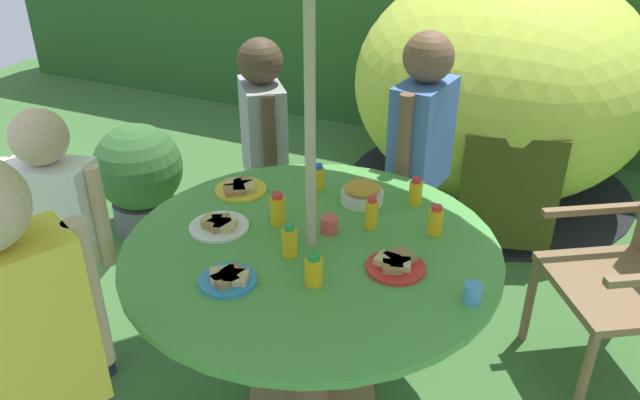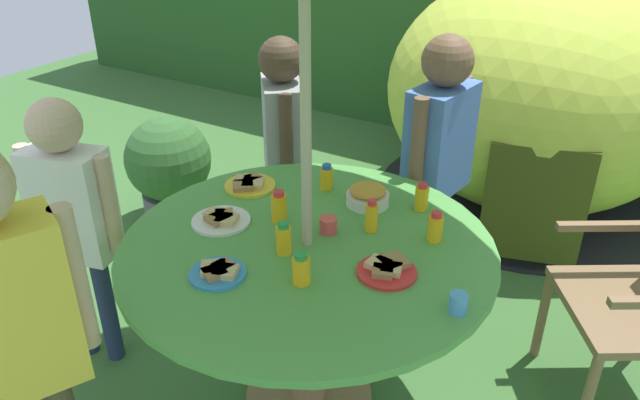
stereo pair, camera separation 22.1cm
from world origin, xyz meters
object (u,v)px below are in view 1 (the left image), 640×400
object	(u,v)px
child_in_blue_shirt	(422,136)
child_in_yellow_shirt	(16,334)
plate_far_right	(228,278)
plate_center_back	(219,225)
juice_bottle_center_front	(435,221)
plate_near_right	(396,264)
juice_bottle_mid_left	(318,177)
potted_plant	(139,174)
dome_tent	(500,84)
cup_near	(329,224)
plate_far_left	(240,188)
juice_bottle_spot_a	(372,213)
child_in_white_shirt	(58,219)
garden_table	(311,282)
child_in_grey_shirt	(263,132)
juice_bottle_back_edge	(314,270)
juice_bottle_near_left	(416,192)
cup_far	(473,293)
snack_bowl	(362,193)
juice_bottle_front_edge	(289,241)
juice_bottle_mid_right	(278,210)

from	to	relation	value
child_in_blue_shirt	child_in_yellow_shirt	distance (m)	1.86
child_in_blue_shirt	plate_far_right	bearing A→B (deg)	-4.60
plate_center_back	juice_bottle_center_front	xyz separation A→B (m)	(0.73, 0.29, 0.04)
plate_near_right	juice_bottle_mid_left	size ratio (longest dim) A/B	1.88
potted_plant	child_in_yellow_shirt	world-z (taller)	child_in_yellow_shirt
dome_tent	plate_center_back	distance (m)	2.34
plate_near_right	cup_near	xyz separation A→B (m)	(-0.29, 0.12, 0.02)
dome_tent	potted_plant	size ratio (longest dim) A/B	3.55
plate_far_left	juice_bottle_spot_a	distance (m)	0.59
plate_far_right	juice_bottle_center_front	world-z (taller)	juice_bottle_center_front
juice_bottle_center_front	juice_bottle_spot_a	bearing A→B (deg)	-166.36
child_in_white_shirt	child_in_yellow_shirt	size ratio (longest dim) A/B	0.87
plate_far_right	juice_bottle_center_front	xyz separation A→B (m)	(0.52, 0.56, 0.04)
potted_plant	juice_bottle_spot_a	xyz separation A→B (m)	(1.64, -0.63, 0.46)
garden_table	child_in_blue_shirt	xyz separation A→B (m)	(0.13, 0.91, 0.25)
child_in_grey_shirt	plate_center_back	distance (m)	0.82
plate_center_back	juice_bottle_spot_a	world-z (taller)	juice_bottle_spot_a
child_in_blue_shirt	juice_bottle_mid_left	distance (m)	0.59
juice_bottle_mid_left	juice_bottle_back_edge	world-z (taller)	juice_bottle_back_edge
juice_bottle_near_left	cup_far	bearing A→B (deg)	-57.28
juice_bottle_spot_a	snack_bowl	bearing A→B (deg)	120.90
snack_bowl	juice_bottle_near_left	size ratio (longest dim) A/B	1.52
cup_far	potted_plant	bearing A→B (deg)	156.22
juice_bottle_center_front	cup_near	world-z (taller)	juice_bottle_center_front
plate_far_right	juice_bottle_spot_a	world-z (taller)	juice_bottle_spot_a
child_in_white_shirt	cup_far	xyz separation A→B (m)	(1.51, 0.16, 0.02)
child_in_yellow_shirt	child_in_white_shirt	bearing A→B (deg)	65.36
potted_plant	plate_far_left	size ratio (longest dim) A/B	3.07
child_in_white_shirt	plate_center_back	xyz separation A→B (m)	(0.58, 0.21, 0.00)
juice_bottle_front_edge	dome_tent	bearing A→B (deg)	82.54
child_in_grey_shirt	cup_far	distance (m)	1.45
juice_bottle_mid_left	cup_far	size ratio (longest dim) A/B	1.68
cup_far	juice_bottle_front_edge	bearing A→B (deg)	-179.96
dome_tent	child_in_white_shirt	world-z (taller)	dome_tent
child_in_blue_shirt	cup_far	size ratio (longest dim) A/B	20.48
plate_center_back	juice_bottle_center_front	world-z (taller)	juice_bottle_center_front
juice_bottle_mid_left	potted_plant	bearing A→B (deg)	162.31
plate_center_back	juice_bottle_back_edge	xyz separation A→B (m)	(0.46, -0.16, 0.04)
child_in_blue_shirt	juice_bottle_spot_a	world-z (taller)	child_in_blue_shirt
garden_table	juice_bottle_near_left	world-z (taller)	juice_bottle_near_left
potted_plant	juice_bottle_mid_right	distance (m)	1.58
plate_center_back	plate_far_left	size ratio (longest dim) A/B	1.04
potted_plant	juice_bottle_center_front	size ratio (longest dim) A/B	5.70
garden_table	potted_plant	xyz separation A→B (m)	(-1.49, 0.82, -0.24)
juice_bottle_mid_right	cup_far	size ratio (longest dim) A/B	1.96
child_in_grey_shirt	plate_far_left	distance (m)	0.53
garden_table	juice_bottle_mid_left	size ratio (longest dim) A/B	12.38
garden_table	juice_bottle_near_left	size ratio (longest dim) A/B	11.92
juice_bottle_back_edge	cup_far	world-z (taller)	juice_bottle_back_edge
garden_table	potted_plant	bearing A→B (deg)	151.05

